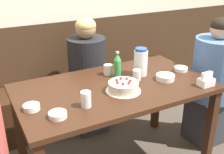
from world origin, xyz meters
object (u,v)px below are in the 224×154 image
object	(u,v)px
bowl_side_dish	(181,69)
glass_tumbler_short	(86,99)
water_pitcher	(141,62)
bowl_soup_white	(31,107)
bowl_rice_small	(58,115)
birthday_cake	(123,87)
bench_seat	(77,102)
bowl_sauce_shallow	(165,77)
glass_shot_small	(108,70)
glass_water_tall	(137,75)
napkin_holder	(206,81)
person_pale_blue_shirt	(88,78)
soju_bottle	(117,65)
person_grey_tee	(213,83)

from	to	relation	value
bowl_side_dish	glass_tumbler_short	bearing A→B (deg)	-168.51
water_pitcher	bowl_soup_white	distance (m)	0.92
bowl_rice_small	birthday_cake	bearing A→B (deg)	13.21
bench_seat	bowl_sauce_shallow	distance (m)	1.14
bowl_soup_white	glass_shot_small	size ratio (longest dim) A/B	1.24
bench_seat	glass_water_tall	world-z (taller)	glass_water_tall
napkin_holder	bowl_rice_small	bearing A→B (deg)	175.77
bowl_rice_small	bowl_sauce_shallow	size ratio (longest dim) A/B	0.77
napkin_holder	glass_shot_small	xyz separation A→B (m)	(-0.54, 0.52, 0.00)
person_pale_blue_shirt	bowl_side_dish	bearing A→B (deg)	40.26
birthday_cake	person_pale_blue_shirt	size ratio (longest dim) A/B	0.22
soju_bottle	person_pale_blue_shirt	size ratio (longest dim) A/B	0.18
glass_water_tall	glass_shot_small	distance (m)	0.25
birthday_cake	water_pitcher	distance (m)	0.34
glass_tumbler_short	soju_bottle	bearing A→B (deg)	39.01
napkin_holder	person_pale_blue_shirt	xyz separation A→B (m)	(-0.53, 0.98, -0.25)
glass_tumbler_short	bowl_sauce_shallow	bearing A→B (deg)	8.29
bowl_rice_small	person_grey_tee	distance (m)	1.51
bowl_soup_white	glass_water_tall	bearing A→B (deg)	5.43
bowl_soup_white	person_grey_tee	world-z (taller)	person_grey_tee
napkin_holder	bowl_rice_small	world-z (taller)	napkin_holder
bowl_side_dish	bowl_sauce_shallow	bearing A→B (deg)	-159.22
glass_tumbler_short	glass_water_tall	bearing A→B (deg)	21.61
bowl_soup_white	glass_shot_small	distance (m)	0.73
bowl_rice_small	person_pale_blue_shirt	world-z (taller)	person_pale_blue_shirt
napkin_holder	glass_water_tall	distance (m)	0.51
glass_tumbler_short	person_pale_blue_shirt	bearing A→B (deg)	66.54
glass_shot_small	person_grey_tee	distance (m)	0.98
bench_seat	glass_shot_small	size ratio (longest dim) A/B	28.76
glass_tumbler_short	bench_seat	bearing A→B (deg)	73.17
soju_bottle	bowl_side_dish	distance (m)	0.55
glass_tumbler_short	glass_shot_small	size ratio (longest dim) A/B	1.24
bench_seat	bowl_soup_white	xyz separation A→B (m)	(-0.62, -0.90, 0.55)
bowl_side_dish	glass_tumbler_short	xyz separation A→B (m)	(-0.94, -0.19, 0.04)
birthday_cake	glass_shot_small	distance (m)	0.32
napkin_holder	bowl_sauce_shallow	xyz separation A→B (m)	(-0.20, 0.22, -0.02)
bowl_rice_small	glass_water_tall	world-z (taller)	glass_water_tall
person_grey_tee	bowl_sauce_shallow	bearing A→B (deg)	4.13
bowl_sauce_shallow	bowl_side_dish	bearing A→B (deg)	20.78
bowl_sauce_shallow	bowl_soup_white	bearing A→B (deg)	178.87
birthday_cake	napkin_holder	xyz separation A→B (m)	(0.59, -0.20, 0.00)
bowl_side_dish	glass_water_tall	bearing A→B (deg)	178.54
birthday_cake	person_pale_blue_shirt	xyz separation A→B (m)	(0.05, 0.77, -0.24)
soju_bottle	glass_water_tall	xyz separation A→B (m)	(0.10, -0.13, -0.06)
bowl_sauce_shallow	glass_tumbler_short	size ratio (longest dim) A/B	1.37
glass_water_tall	bowl_side_dish	bearing A→B (deg)	-1.46
water_pitcher	glass_shot_small	xyz separation A→B (m)	(-0.23, 0.12, -0.07)
glass_water_tall	person_pale_blue_shirt	bearing A→B (deg)	101.74
bowl_side_dish	bowl_sauce_shallow	xyz separation A→B (m)	(-0.23, -0.09, 0.00)
soju_bottle	glass_shot_small	world-z (taller)	soju_bottle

